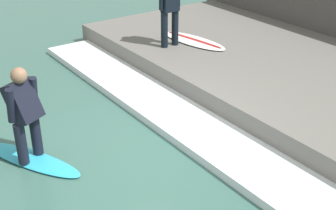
# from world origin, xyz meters

# --- Properties ---
(ground_plane) EXTENTS (28.00, 28.00, 0.00)m
(ground_plane) POSITION_xyz_m (0.00, 0.00, 0.00)
(ground_plane) COLOR #386056
(concrete_ledge) EXTENTS (4.40, 10.80, 0.48)m
(concrete_ledge) POSITION_xyz_m (3.82, 0.00, 0.24)
(concrete_ledge) COLOR #66635E
(concrete_ledge) RESTS_ON ground_plane
(wave_foam_crest) EXTENTS (1.09, 10.26, 0.14)m
(wave_foam_crest) POSITION_xyz_m (1.08, 0.00, 0.07)
(wave_foam_crest) COLOR silver
(wave_foam_crest) RESTS_ON ground_plane
(surfboard_riding) EXTENTS (1.20, 1.89, 0.06)m
(surfboard_riding) POSITION_xyz_m (-1.54, 0.78, 0.03)
(surfboard_riding) COLOR #2DADD1
(surfboard_riding) RESTS_ON ground_plane
(surfer_riding) EXTENTS (0.55, 0.58, 1.50)m
(surfer_riding) POSITION_xyz_m (-1.54, 0.78, 0.89)
(surfer_riding) COLOR black
(surfer_riding) RESTS_ON surfboard_riding
(surfer_waiting_near) EXTENTS (0.54, 0.25, 1.59)m
(surfer_waiting_near) POSITION_xyz_m (2.51, 2.76, 1.37)
(surfer_waiting_near) COLOR black
(surfer_waiting_near) RESTS_ON concrete_ledge
(surfboard_waiting_near) EXTENTS (0.88, 1.88, 0.07)m
(surfboard_waiting_near) POSITION_xyz_m (3.12, 2.65, 0.51)
(surfboard_waiting_near) COLOR white
(surfboard_waiting_near) RESTS_ON concrete_ledge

